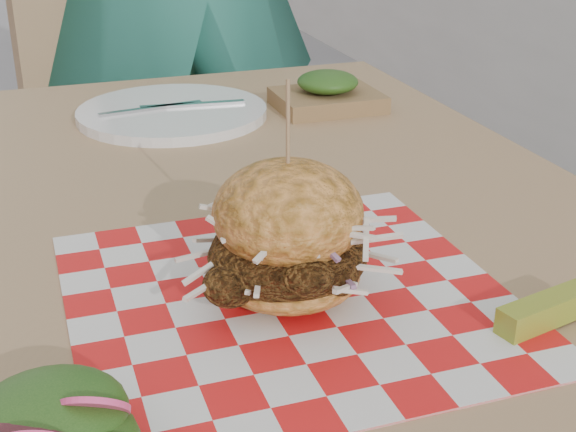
% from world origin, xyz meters
% --- Properties ---
extents(patio_table, '(0.80, 1.20, 0.75)m').
position_xyz_m(patio_table, '(0.30, 0.06, 0.67)').
color(patio_table, tan).
rests_on(patio_table, ground).
extents(patio_chair, '(0.53, 0.54, 0.95)m').
position_xyz_m(patio_chair, '(0.27, 1.08, 0.55)').
color(patio_chair, tan).
rests_on(patio_chair, ground).
extents(paper_liner, '(0.36, 0.36, 0.00)m').
position_xyz_m(paper_liner, '(0.29, -0.11, 0.75)').
color(paper_liner, red).
rests_on(paper_liner, patio_table).
extents(sandwich, '(0.16, 0.16, 0.19)m').
position_xyz_m(sandwich, '(0.29, -0.11, 0.80)').
color(sandwich, '#E18E3F').
rests_on(sandwich, paper_liner).
extents(pickle_spear, '(0.10, 0.04, 0.02)m').
position_xyz_m(pickle_spear, '(0.47, -0.22, 0.76)').
color(pickle_spear, '#99A02E').
rests_on(pickle_spear, paper_liner).
extents(place_setting, '(0.27, 0.27, 0.02)m').
position_xyz_m(place_setting, '(0.30, 0.43, 0.76)').
color(place_setting, white).
rests_on(place_setting, patio_table).
extents(kraft_tray, '(0.15, 0.12, 0.06)m').
position_xyz_m(kraft_tray, '(0.52, 0.40, 0.77)').
color(kraft_tray, olive).
rests_on(kraft_tray, patio_table).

